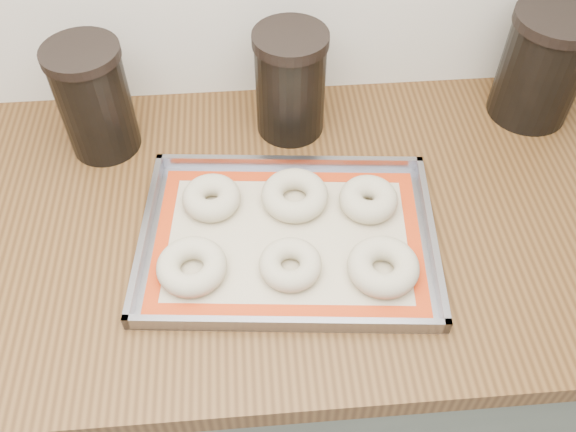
{
  "coord_description": "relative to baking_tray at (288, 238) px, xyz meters",
  "views": [
    {
      "loc": [
        -0.18,
        1.02,
        1.67
      ],
      "look_at": [
        -0.13,
        1.62,
        0.96
      ],
      "focal_mm": 38.0,
      "sensor_mm": 36.0,
      "label": 1
    }
  ],
  "objects": [
    {
      "name": "cabinet",
      "position": [
        0.13,
        0.06,
        -0.48
      ],
      "size": [
        3.0,
        0.65,
        0.86
      ],
      "primitive_type": "cube",
      "color": "slate",
      "rests_on": "floor"
    },
    {
      "name": "countertop",
      "position": [
        0.13,
        0.06,
        -0.03
      ],
      "size": [
        3.06,
        0.68,
        0.04
      ],
      "primitive_type": "cube",
      "color": "brown",
      "rests_on": "cabinet"
    },
    {
      "name": "baking_tray",
      "position": [
        0.0,
        0.0,
        0.0
      ],
      "size": [
        0.49,
        0.37,
        0.03
      ],
      "rotation": [
        0.0,
        0.0,
        -0.1
      ],
      "color": "gray",
      "rests_on": "countertop"
    },
    {
      "name": "baking_mat",
      "position": [
        -0.0,
        0.0,
        -0.0
      ],
      "size": [
        0.45,
        0.33,
        0.0
      ],
      "rotation": [
        0.0,
        0.0,
        -0.1
      ],
      "color": "#C6B793",
      "rests_on": "baking_tray"
    },
    {
      "name": "bagel_front_left",
      "position": [
        -0.15,
        -0.06,
        0.02
      ],
      "size": [
        0.12,
        0.12,
        0.04
      ],
      "primitive_type": "torus",
      "rotation": [
        0.0,
        0.0,
        -0.12
      ],
      "color": "#C1B596",
      "rests_on": "baking_mat"
    },
    {
      "name": "bagel_front_mid",
      "position": [
        -0.0,
        -0.06,
        0.01
      ],
      "size": [
        0.11,
        0.11,
        0.03
      ],
      "primitive_type": "torus",
      "rotation": [
        0.0,
        0.0,
        0.21
      ],
      "color": "#C1B596",
      "rests_on": "baking_mat"
    },
    {
      "name": "bagel_front_right",
      "position": [
        0.14,
        -0.08,
        0.02
      ],
      "size": [
        0.12,
        0.12,
        0.04
      ],
      "primitive_type": "torus",
      "rotation": [
        0.0,
        0.0,
        0.07
      ],
      "color": "#C1B596",
      "rests_on": "baking_mat"
    },
    {
      "name": "bagel_back_left",
      "position": [
        -0.12,
        0.08,
        0.02
      ],
      "size": [
        0.11,
        0.11,
        0.04
      ],
      "primitive_type": "torus",
      "rotation": [
        0.0,
        0.0,
        -0.22
      ],
      "color": "#C1B596",
      "rests_on": "baking_mat"
    },
    {
      "name": "bagel_back_mid",
      "position": [
        0.02,
        0.07,
        0.02
      ],
      "size": [
        0.14,
        0.14,
        0.04
      ],
      "primitive_type": "torus",
      "rotation": [
        0.0,
        0.0,
        -0.28
      ],
      "color": "#C1B596",
      "rests_on": "baking_mat"
    },
    {
      "name": "bagel_back_right",
      "position": [
        0.14,
        0.06,
        0.02
      ],
      "size": [
        0.1,
        0.1,
        0.04
      ],
      "primitive_type": "torus",
      "rotation": [
        0.0,
        0.0,
        -0.02
      ],
      "color": "#C1B596",
      "rests_on": "baking_mat"
    },
    {
      "name": "canister_left",
      "position": [
        -0.31,
        0.25,
        0.1
      ],
      "size": [
        0.13,
        0.13,
        0.2
      ],
      "color": "black",
      "rests_on": "countertop"
    },
    {
      "name": "canister_mid",
      "position": [
        0.03,
        0.27,
        0.09
      ],
      "size": [
        0.13,
        0.13,
        0.2
      ],
      "color": "black",
      "rests_on": "countertop"
    },
    {
      "name": "canister_right",
      "position": [
        0.48,
        0.28,
        0.1
      ],
      "size": [
        0.15,
        0.15,
        0.21
      ],
      "color": "black",
      "rests_on": "countertop"
    }
  ]
}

